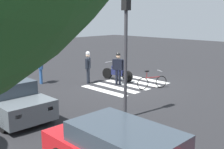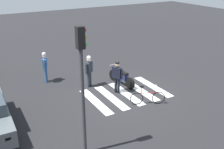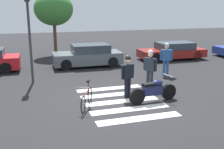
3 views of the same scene
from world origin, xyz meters
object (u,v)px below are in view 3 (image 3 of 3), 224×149
at_px(leaning_bicycle, 87,98).
at_px(traffic_light_pole, 28,20).
at_px(officer_by_motorcycle, 128,73).
at_px(car_grey_coupe, 88,56).
at_px(pedestrian_bystander, 166,57).
at_px(car_maroon_wagon, 172,51).
at_px(police_motorcycle, 153,91).
at_px(officer_on_foot, 150,66).

height_order(leaning_bicycle, traffic_light_pole, traffic_light_pole).
distance_m(officer_by_motorcycle, car_grey_coupe, 6.47).
bearing_deg(pedestrian_bystander, car_grey_coupe, 134.42).
relative_size(car_maroon_wagon, traffic_light_pole, 1.03).
xyz_separation_m(officer_by_motorcycle, car_grey_coupe, (-0.26, 6.45, -0.38)).
height_order(pedestrian_bystander, car_maroon_wagon, pedestrian_bystander).
distance_m(officer_by_motorcycle, car_maroon_wagon, 9.12).
bearing_deg(pedestrian_bystander, police_motorcycle, -124.38).
height_order(officer_on_foot, traffic_light_pole, traffic_light_pole).
bearing_deg(police_motorcycle, pedestrian_bystander, 55.62).
bearing_deg(leaning_bicycle, car_grey_coupe, 77.35).
bearing_deg(police_motorcycle, officer_by_motorcycle, 136.03).
xyz_separation_m(leaning_bicycle, pedestrian_bystander, (5.12, 3.45, 0.69)).
bearing_deg(leaning_bicycle, traffic_light_pole, 114.14).
height_order(officer_on_foot, pedestrian_bystander, officer_on_foot).
bearing_deg(officer_by_motorcycle, car_maroon_wagon, 49.24).
xyz_separation_m(officer_on_foot, car_grey_coupe, (-1.69, 5.51, -0.39)).
height_order(officer_by_motorcycle, car_maroon_wagon, officer_by_motorcycle).
distance_m(pedestrian_bystander, car_grey_coupe, 5.07).
relative_size(leaning_bicycle, pedestrian_bystander, 0.87).
bearing_deg(police_motorcycle, car_maroon_wagon, 56.13).
bearing_deg(leaning_bicycle, officer_on_foot, 25.26).
height_order(car_grey_coupe, car_maroon_wagon, car_grey_coupe).
bearing_deg(officer_on_foot, police_motorcycle, -110.30).
xyz_separation_m(car_maroon_wagon, traffic_light_pole, (-9.65, -3.37, 2.47)).
relative_size(officer_by_motorcycle, car_grey_coupe, 0.42).
bearing_deg(police_motorcycle, leaning_bicycle, 176.53).
relative_size(officer_on_foot, officer_by_motorcycle, 1.01).
bearing_deg(car_maroon_wagon, officer_on_foot, -127.15).
xyz_separation_m(leaning_bicycle, officer_on_foot, (3.28, 1.55, 0.69)).
bearing_deg(traffic_light_pole, leaning_bicycle, -65.86).
bearing_deg(police_motorcycle, officer_on_foot, 69.70).
bearing_deg(car_maroon_wagon, police_motorcycle, -123.87).
relative_size(leaning_bicycle, car_grey_coupe, 0.37).
bearing_deg(car_maroon_wagon, traffic_light_pole, -160.76).
relative_size(officer_on_foot, traffic_light_pole, 0.39).
xyz_separation_m(officer_on_foot, pedestrian_bystander, (1.84, 1.91, -0.00)).
bearing_deg(car_maroon_wagon, car_grey_coupe, -175.86).
xyz_separation_m(leaning_bicycle, officer_by_motorcycle, (1.85, 0.61, 0.68)).
height_order(leaning_bicycle, car_maroon_wagon, car_maroon_wagon).
relative_size(leaning_bicycle, traffic_light_pole, 0.34).
bearing_deg(leaning_bicycle, car_maroon_wagon, 43.92).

